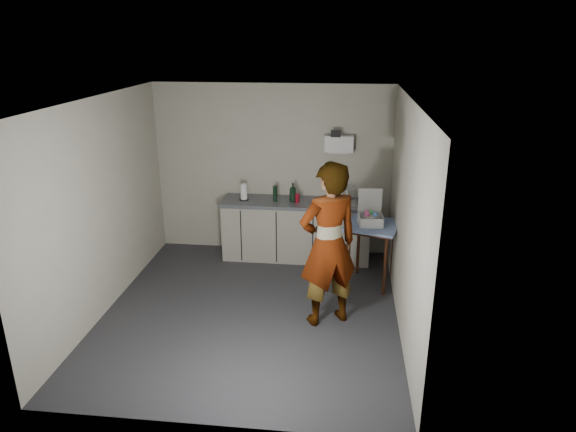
# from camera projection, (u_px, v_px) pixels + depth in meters

# --- Properties ---
(ground) EXTENTS (4.00, 4.00, 0.00)m
(ground) POSITION_uv_depth(u_px,v_px,m) (251.00, 311.00, 6.42)
(ground) COLOR #292A2F
(ground) RESTS_ON ground
(wall_back) EXTENTS (3.60, 0.02, 2.60)m
(wall_back) POSITION_uv_depth(u_px,v_px,m) (272.00, 170.00, 7.85)
(wall_back) COLOR #AFAC99
(wall_back) RESTS_ON ground
(wall_right) EXTENTS (0.02, 4.00, 2.60)m
(wall_right) POSITION_uv_depth(u_px,v_px,m) (405.00, 219.00, 5.80)
(wall_right) COLOR #AFAC99
(wall_right) RESTS_ON ground
(wall_left) EXTENTS (0.02, 4.00, 2.60)m
(wall_left) POSITION_uv_depth(u_px,v_px,m) (102.00, 208.00, 6.17)
(wall_left) COLOR #AFAC99
(wall_left) RESTS_ON ground
(ceiling) EXTENTS (3.60, 4.00, 0.01)m
(ceiling) POSITION_uv_depth(u_px,v_px,m) (246.00, 100.00, 5.55)
(ceiling) COLOR white
(ceiling) RESTS_ON wall_back
(kitchen_counter) EXTENTS (2.24, 0.62, 0.91)m
(kitchen_counter) POSITION_uv_depth(u_px,v_px,m) (296.00, 231.00, 7.83)
(kitchen_counter) COLOR black
(kitchen_counter) RESTS_ON ground
(wall_shelf) EXTENTS (0.42, 0.18, 0.37)m
(wall_shelf) POSITION_uv_depth(u_px,v_px,m) (339.00, 144.00, 7.53)
(wall_shelf) COLOR white
(wall_shelf) RESTS_ON ground
(side_table) EXTENTS (0.84, 0.84, 0.87)m
(side_table) POSITION_uv_depth(u_px,v_px,m) (372.00, 232.00, 6.88)
(side_table) COLOR #391A0D
(side_table) RESTS_ON ground
(standing_man) EXTENTS (0.86, 0.76, 1.98)m
(standing_man) POSITION_uv_depth(u_px,v_px,m) (328.00, 245.00, 5.88)
(standing_man) COLOR #B2A593
(standing_man) RESTS_ON ground
(soap_bottle) EXTENTS (0.14, 0.15, 0.28)m
(soap_bottle) POSITION_uv_depth(u_px,v_px,m) (293.00, 192.00, 7.61)
(soap_bottle) COLOR black
(soap_bottle) RESTS_ON kitchen_counter
(soda_can) EXTENTS (0.07, 0.07, 0.13)m
(soda_can) POSITION_uv_depth(u_px,v_px,m) (297.00, 198.00, 7.60)
(soda_can) COLOR red
(soda_can) RESTS_ON kitchen_counter
(dark_bottle) EXTENTS (0.07, 0.07, 0.23)m
(dark_bottle) POSITION_uv_depth(u_px,v_px,m) (275.00, 194.00, 7.63)
(dark_bottle) COLOR black
(dark_bottle) RESTS_ON kitchen_counter
(paper_towel) EXTENTS (0.14, 0.14, 0.25)m
(paper_towel) POSITION_uv_depth(u_px,v_px,m) (244.00, 192.00, 7.69)
(paper_towel) COLOR black
(paper_towel) RESTS_ON kitchen_counter
(dish_rack) EXTENTS (0.39, 0.29, 0.27)m
(dish_rack) POSITION_uv_depth(u_px,v_px,m) (343.00, 200.00, 7.52)
(dish_rack) COLOR silver
(dish_rack) RESTS_ON kitchen_counter
(bakery_box) EXTENTS (0.34, 0.35, 0.45)m
(bakery_box) POSITION_uv_depth(u_px,v_px,m) (370.00, 217.00, 6.83)
(bakery_box) COLOR white
(bakery_box) RESTS_ON side_table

